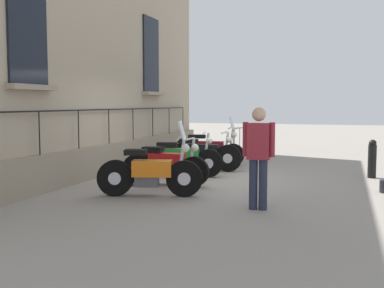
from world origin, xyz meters
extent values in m
plane|color=gray|center=(0.00, 0.00, 0.00)|extent=(60.00, 60.00, 0.00)
cube|color=tan|center=(-2.62, 0.00, 3.17)|extent=(0.60, 13.22, 6.35)
cube|color=gray|center=(-2.24, 0.00, 0.38)|extent=(0.20, 13.22, 0.75)
cube|color=black|center=(-2.30, 2.91, 3.22)|extent=(0.06, 1.11, 2.24)
cube|color=gray|center=(-2.22, 2.91, 2.05)|extent=(0.24, 1.31, 0.10)
cube|color=black|center=(-2.30, -2.91, 3.22)|extent=(0.06, 1.11, 2.24)
cube|color=gray|center=(-2.22, -2.91, 2.05)|extent=(0.24, 1.31, 0.10)
cube|color=black|center=(-2.20, 0.00, 1.60)|extent=(0.03, 11.11, 0.03)
cylinder|color=black|center=(-2.20, -2.78, 1.18)|extent=(0.02, 0.02, 0.84)
cylinder|color=black|center=(-2.20, -1.39, 1.18)|extent=(0.02, 0.02, 0.84)
cylinder|color=black|center=(-2.20, 0.00, 1.18)|extent=(0.02, 0.02, 0.84)
cylinder|color=black|center=(-2.20, 1.39, 1.18)|extent=(0.02, 0.02, 0.84)
cylinder|color=black|center=(-2.20, 2.78, 1.18)|extent=(0.02, 0.02, 0.84)
cylinder|color=black|center=(-2.20, 4.17, 1.18)|extent=(0.02, 0.02, 0.84)
cylinder|color=black|center=(-2.20, 5.55, 1.18)|extent=(0.02, 0.02, 0.84)
cylinder|color=black|center=(0.53, -2.16, 0.34)|extent=(0.69, 0.31, 0.69)
cylinder|color=silver|center=(0.53, -2.16, 0.34)|extent=(0.27, 0.21, 0.24)
cylinder|color=black|center=(-0.72, -2.52, 0.34)|extent=(0.69, 0.31, 0.69)
cylinder|color=silver|center=(-0.72, -2.52, 0.34)|extent=(0.27, 0.21, 0.24)
cube|color=orange|center=(-0.05, -2.33, 0.53)|extent=(0.80, 0.53, 0.30)
cube|color=#4C4C51|center=(-0.15, -2.35, 0.31)|extent=(0.50, 0.38, 0.24)
cube|color=black|center=(-0.34, -2.41, 0.84)|extent=(0.48, 0.41, 0.10)
cylinder|color=silver|center=(0.48, -2.18, 0.72)|extent=(0.17, 0.10, 0.76)
cylinder|color=silver|center=(0.43, -2.19, 1.10)|extent=(0.24, 0.73, 0.04)
sphere|color=white|center=(0.55, -2.16, 0.92)|extent=(0.16, 0.16, 0.16)
cylinder|color=silver|center=(-0.32, -2.21, 0.19)|extent=(0.66, 0.26, 0.08)
cube|color=silver|center=(0.49, -2.17, 1.25)|extent=(0.28, 0.62, 0.36)
cylinder|color=black|center=(0.38, -1.11, 0.32)|extent=(0.64, 0.13, 0.64)
cylinder|color=silver|center=(0.38, -1.11, 0.32)|extent=(0.23, 0.15, 0.22)
cylinder|color=black|center=(-0.93, -1.12, 0.32)|extent=(0.64, 0.13, 0.64)
cylinder|color=silver|center=(-0.93, -1.12, 0.32)|extent=(0.23, 0.15, 0.22)
cube|color=red|center=(-0.22, -1.11, 0.53)|extent=(0.78, 0.28, 0.33)
cube|color=#4C4C51|center=(-0.32, -1.11, 0.29)|extent=(0.47, 0.22, 0.22)
cube|color=black|center=(-0.54, -1.11, 0.77)|extent=(0.43, 0.25, 0.10)
cylinder|color=silver|center=(0.33, -1.11, 0.66)|extent=(0.16, 0.06, 0.69)
cylinder|color=silver|center=(0.28, -1.11, 1.00)|extent=(0.04, 0.60, 0.04)
sphere|color=white|center=(0.40, -1.11, 0.82)|extent=(0.16, 0.16, 0.16)
cylinder|color=silver|center=(-0.47, -0.96, 0.18)|extent=(0.70, 0.09, 0.08)
cylinder|color=black|center=(0.32, 0.20, 0.34)|extent=(0.68, 0.27, 0.67)
cylinder|color=silver|center=(0.32, 0.20, 0.34)|extent=(0.26, 0.19, 0.24)
cylinder|color=black|center=(-1.04, -0.10, 0.34)|extent=(0.68, 0.27, 0.67)
cylinder|color=silver|center=(-1.04, -0.10, 0.34)|extent=(0.26, 0.19, 0.24)
cube|color=#1E842D|center=(-0.31, 0.06, 0.53)|extent=(0.88, 0.44, 0.30)
cube|color=#4C4C51|center=(-0.41, 0.04, 0.30)|extent=(0.54, 0.32, 0.24)
cube|color=black|center=(-0.65, -0.01, 0.77)|extent=(0.51, 0.33, 0.10)
cylinder|color=silver|center=(0.27, 0.19, 0.70)|extent=(0.17, 0.09, 0.73)
cylinder|color=silver|center=(0.22, 0.18, 1.06)|extent=(0.16, 0.57, 0.04)
sphere|color=white|center=(0.34, 0.21, 0.88)|extent=(0.16, 0.16, 0.16)
cylinder|color=silver|center=(-0.60, 0.15, 0.18)|extent=(0.76, 0.24, 0.08)
cylinder|color=black|center=(0.54, 1.24, 0.35)|extent=(0.70, 0.11, 0.70)
cylinder|color=silver|center=(0.54, 1.24, 0.35)|extent=(0.25, 0.13, 0.24)
cylinder|color=black|center=(-1.00, 1.21, 0.35)|extent=(0.70, 0.11, 0.70)
cylinder|color=silver|center=(-1.00, 1.21, 0.35)|extent=(0.25, 0.13, 0.24)
cube|color=black|center=(-0.18, 1.23, 0.54)|extent=(0.90, 0.29, 0.30)
cube|color=#4C4C51|center=(-0.28, 1.22, 0.31)|extent=(0.54, 0.23, 0.24)
cube|color=black|center=(-0.54, 1.22, 0.76)|extent=(0.51, 0.25, 0.10)
cylinder|color=silver|center=(0.49, 1.24, 0.68)|extent=(0.16, 0.06, 0.67)
cylinder|color=silver|center=(0.44, 1.24, 1.01)|extent=(0.04, 0.60, 0.04)
sphere|color=white|center=(0.56, 1.24, 0.83)|extent=(0.16, 0.16, 0.16)
cylinder|color=silver|center=(-0.45, 1.37, 0.19)|extent=(0.81, 0.09, 0.08)
cylinder|color=black|center=(0.41, 2.35, 0.31)|extent=(0.64, 0.24, 0.63)
cylinder|color=silver|center=(0.41, 2.35, 0.31)|extent=(0.24, 0.20, 0.22)
cylinder|color=black|center=(-1.04, 2.16, 0.31)|extent=(0.64, 0.24, 0.63)
cylinder|color=silver|center=(-1.04, 2.16, 0.31)|extent=(0.24, 0.20, 0.22)
cube|color=maroon|center=(-0.27, 2.26, 0.52)|extent=(0.86, 0.37, 0.33)
cube|color=#4C4C51|center=(-0.37, 2.25, 0.28)|extent=(0.53, 0.27, 0.22)
cube|color=black|center=(-0.61, 2.22, 0.82)|extent=(0.50, 0.29, 0.10)
cylinder|color=silver|center=(0.36, 2.34, 0.69)|extent=(0.17, 0.08, 0.75)
cylinder|color=silver|center=(0.31, 2.34, 1.06)|extent=(0.11, 0.57, 0.04)
sphere|color=white|center=(0.43, 2.35, 0.88)|extent=(0.16, 0.16, 0.16)
cylinder|color=silver|center=(-0.54, 2.37, 0.17)|extent=(0.76, 0.18, 0.08)
cube|color=silver|center=(0.37, 2.34, 1.21)|extent=(0.18, 0.48, 0.36)
cylinder|color=#B7B7BF|center=(0.28, 3.00, 0.53)|extent=(0.05, 0.05, 1.05)
cylinder|color=#B7B7BF|center=(0.74, 4.84, 0.53)|extent=(0.05, 0.05, 1.05)
cylinder|color=#B7B7BF|center=(0.51, 3.92, 1.02)|extent=(0.50, 1.84, 0.04)
cylinder|color=#B7B7BF|center=(0.51, 3.92, 0.15)|extent=(0.50, 1.84, 0.04)
cylinder|color=#B7B7BF|center=(0.37, 3.37, 0.60)|extent=(0.02, 0.02, 0.87)
cylinder|color=#B7B7BF|center=(0.46, 3.74, 0.60)|extent=(0.02, 0.02, 0.87)
cylinder|color=#B7B7BF|center=(0.56, 4.10, 0.60)|extent=(0.02, 0.02, 0.87)
cylinder|color=#B7B7BF|center=(0.65, 4.47, 0.60)|extent=(0.02, 0.02, 0.87)
cylinder|color=black|center=(3.99, 1.32, 0.39)|extent=(0.19, 0.19, 0.78)
sphere|color=black|center=(3.99, 1.32, 0.82)|extent=(0.17, 0.17, 0.17)
cylinder|color=#23283D|center=(2.12, -2.81, 0.42)|extent=(0.14, 0.14, 0.84)
cylinder|color=#23283D|center=(1.96, -2.81, 0.42)|extent=(0.14, 0.14, 0.84)
cube|color=maroon|center=(2.04, -2.81, 1.13)|extent=(0.36, 0.23, 0.59)
sphere|color=tan|center=(2.04, -2.81, 1.57)|extent=(0.23, 0.23, 0.23)
cylinder|color=maroon|center=(2.26, -2.81, 1.16)|extent=(0.09, 0.09, 0.56)
cylinder|color=maroon|center=(1.82, -2.82, 1.16)|extent=(0.09, 0.09, 0.56)
camera|label=1|loc=(3.39, -10.40, 1.74)|focal=43.97mm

